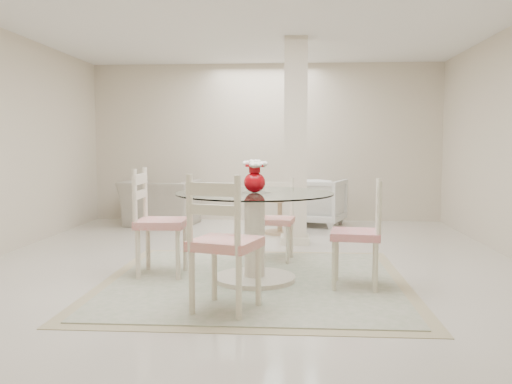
# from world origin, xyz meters

# --- Properties ---
(ground) EXTENTS (7.00, 7.00, 0.00)m
(ground) POSITION_xyz_m (0.00, 0.00, 0.00)
(ground) COLOR silver
(ground) RESTS_ON ground
(room_shell) EXTENTS (6.02, 7.02, 2.71)m
(room_shell) POSITION_xyz_m (0.00, 0.00, 1.86)
(room_shell) COLOR beige
(room_shell) RESTS_ON ground
(column) EXTENTS (0.30, 0.30, 2.70)m
(column) POSITION_xyz_m (0.50, 1.30, 1.35)
(column) COLOR beige
(column) RESTS_ON ground
(area_rug) EXTENTS (2.92, 2.92, 0.02)m
(area_rug) POSITION_xyz_m (0.10, -0.78, 0.01)
(area_rug) COLOR tan
(area_rug) RESTS_ON ground
(dining_table) EXTENTS (1.49, 1.49, 0.86)m
(dining_table) POSITION_xyz_m (0.10, -0.78, 0.44)
(dining_table) COLOR beige
(dining_table) RESTS_ON ground
(red_vase) EXTENTS (0.24, 0.22, 0.31)m
(red_vase) POSITION_xyz_m (0.10, -0.78, 1.02)
(red_vase) COLOR #A9050D
(red_vase) RESTS_ON dining_table
(dining_chair_east) EXTENTS (0.50, 0.50, 1.10)m
(dining_chair_east) POSITION_xyz_m (1.11, -0.96, 0.58)
(dining_chair_east) COLOR beige
(dining_chair_east) RESTS_ON ground
(dining_chair_north) EXTENTS (0.46, 0.46, 1.03)m
(dining_chair_north) POSITION_xyz_m (0.27, 0.22, 0.54)
(dining_chair_north) COLOR beige
(dining_chair_north) RESTS_ON ground
(dining_chair_west) EXTENTS (0.49, 0.48, 1.19)m
(dining_chair_west) POSITION_xyz_m (-0.91, -0.62, 0.63)
(dining_chair_west) COLOR beige
(dining_chair_west) RESTS_ON ground
(dining_chair_south) EXTENTS (0.61, 0.61, 1.20)m
(dining_chair_south) POSITION_xyz_m (-0.08, -1.79, 0.63)
(dining_chair_south) COLOR beige
(dining_chair_south) RESTS_ON ground
(recliner_taupe) EXTENTS (1.25, 1.13, 0.73)m
(recliner_taupe) POSITION_xyz_m (-1.68, 2.80, 0.37)
(recliner_taupe) COLOR #A19985
(recliner_taupe) RESTS_ON ground
(armchair_white) EXTENTS (1.05, 1.07, 0.77)m
(armchair_white) POSITION_xyz_m (0.87, 2.96, 0.39)
(armchair_white) COLOR white
(armchair_white) RESTS_ON ground
(side_table) EXTENTS (0.49, 0.49, 0.51)m
(side_table) POSITION_xyz_m (0.28, 2.07, 0.24)
(side_table) COLOR tan
(side_table) RESTS_ON ground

